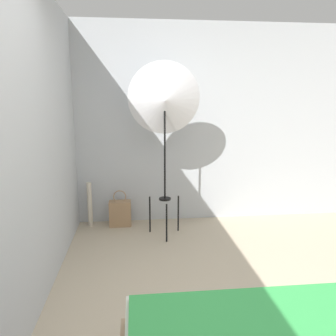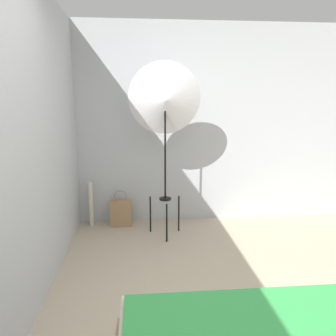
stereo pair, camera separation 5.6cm
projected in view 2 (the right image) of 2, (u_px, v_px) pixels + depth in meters
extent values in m
cube|color=#B7BCC1|center=(183.00, 125.00, 4.33)|extent=(8.00, 0.05, 2.60)
cube|color=#B7BCC1|center=(36.00, 141.00, 2.65)|extent=(0.05, 8.00, 2.60)
cube|color=green|center=(286.00, 315.00, 1.82)|extent=(1.80, 0.49, 0.04)
cylinder|color=black|center=(167.00, 223.00, 3.79)|extent=(0.02, 0.02, 0.46)
cylinder|color=black|center=(150.00, 214.00, 4.07)|extent=(0.02, 0.02, 0.46)
cylinder|color=black|center=(179.00, 214.00, 4.10)|extent=(0.02, 0.02, 0.46)
cylinder|color=black|center=(165.00, 199.00, 3.94)|extent=(0.14, 0.14, 0.02)
cylinder|color=black|center=(165.00, 151.00, 3.82)|extent=(0.02, 0.02, 1.17)
cone|color=silver|center=(165.00, 99.00, 3.70)|extent=(0.84, 0.28, 0.85)
cube|color=#9E7A56|center=(121.00, 213.00, 4.30)|extent=(0.28, 0.15, 0.33)
torus|color=#9E7A56|center=(121.00, 196.00, 4.25)|extent=(0.17, 0.01, 0.17)
cylinder|color=beige|center=(91.00, 204.00, 4.27)|extent=(0.06, 0.06, 0.59)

